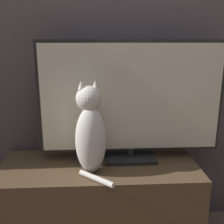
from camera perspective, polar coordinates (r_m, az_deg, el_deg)
name	(u,v)px	position (r m, az deg, el deg)	size (l,w,h in m)	color
wall_back	(97,25)	(1.65, -3.36, 18.37)	(4.80, 0.05, 2.60)	#564C51
tv_stand	(99,205)	(1.66, -2.79, -19.47)	(1.13, 0.46, 0.52)	brown
tv	(131,101)	(1.49, 4.27, 2.45)	(1.05, 0.18, 0.69)	black
cat	(90,132)	(1.38, -4.73, -4.45)	(0.21, 0.29, 0.49)	silver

